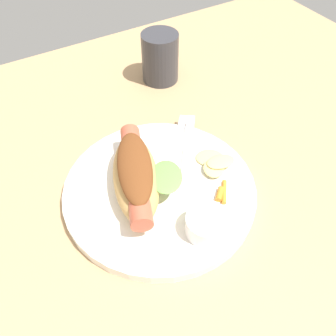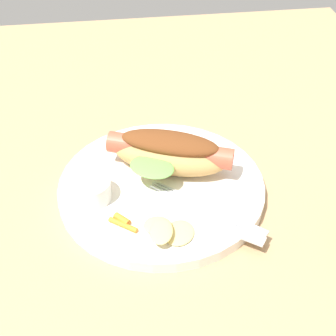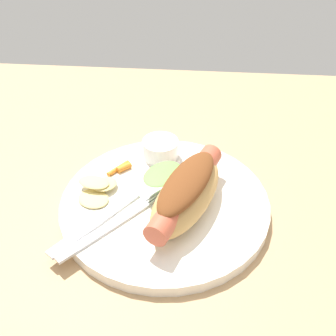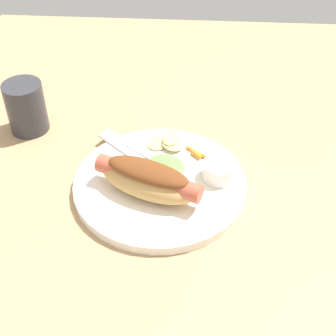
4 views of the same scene
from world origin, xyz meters
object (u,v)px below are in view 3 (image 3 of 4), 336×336
(knife, at_px, (96,222))
(chips_pile, at_px, (97,189))
(fork, at_px, (113,225))
(plate, at_px, (165,204))
(hot_dog, at_px, (186,189))
(sauce_ramekin, at_px, (160,149))
(carrot_garnish, at_px, (121,168))

(knife, distance_m, chips_pile, 0.06)
(fork, relative_size, chips_pile, 1.81)
(fork, height_order, knife, same)
(plate, relative_size, chips_pile, 3.75)
(hot_dog, xyz_separation_m, fork, (0.09, 0.04, -0.03))
(fork, xyz_separation_m, chips_pile, (0.03, -0.06, 0.00))
(plate, distance_m, chips_pile, 0.09)
(sauce_ramekin, distance_m, chips_pile, 0.12)
(fork, height_order, carrot_garnish, carrot_garnish)
(hot_dog, relative_size, fork, 1.28)
(hot_dog, relative_size, carrot_garnish, 4.79)
(knife, bearing_deg, chips_pile, 47.92)
(knife, distance_m, carrot_garnish, 0.11)
(plate, xyz_separation_m, carrot_garnish, (0.07, -0.06, 0.01))
(sauce_ramekin, bearing_deg, fork, 73.44)
(sauce_ramekin, distance_m, knife, 0.16)
(hot_dog, xyz_separation_m, chips_pile, (0.12, -0.01, -0.02))
(sauce_ramekin, relative_size, chips_pile, 0.73)
(plate, relative_size, knife, 1.97)
(fork, relative_size, carrot_garnish, 3.74)
(fork, bearing_deg, plate, -6.74)
(chips_pile, bearing_deg, knife, 101.69)
(plate, distance_m, carrot_garnish, 0.09)
(fork, bearing_deg, knife, 125.00)
(plate, xyz_separation_m, chips_pile, (0.09, -0.00, 0.01))
(sauce_ramekin, relative_size, knife, 0.38)
(chips_pile, xyz_separation_m, carrot_garnish, (-0.02, -0.05, -0.00))
(hot_dog, bearing_deg, carrot_garnish, 76.55)
(sauce_ramekin, bearing_deg, hot_dog, 112.59)
(sauce_ramekin, xyz_separation_m, carrot_garnish, (0.05, 0.04, -0.01))
(chips_pile, relative_size, carrot_garnish, 2.07)
(carrot_garnish, bearing_deg, plate, 140.53)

